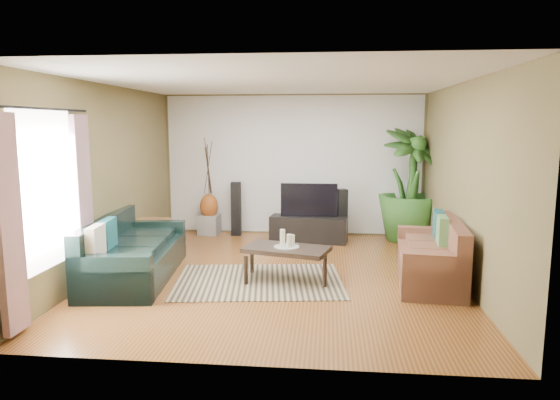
# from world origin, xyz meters

# --- Properties ---
(floor) EXTENTS (5.50, 5.50, 0.00)m
(floor) POSITION_xyz_m (0.00, 0.00, 0.00)
(floor) COLOR brown
(floor) RESTS_ON ground
(ceiling) EXTENTS (5.50, 5.50, 0.00)m
(ceiling) POSITION_xyz_m (0.00, 0.00, 2.70)
(ceiling) COLOR white
(ceiling) RESTS_ON ground
(wall_back) EXTENTS (5.00, 0.00, 5.00)m
(wall_back) POSITION_xyz_m (0.00, 2.75, 1.35)
(wall_back) COLOR brown
(wall_back) RESTS_ON ground
(wall_front) EXTENTS (5.00, 0.00, 5.00)m
(wall_front) POSITION_xyz_m (0.00, -2.75, 1.35)
(wall_front) COLOR brown
(wall_front) RESTS_ON ground
(wall_left) EXTENTS (0.00, 5.50, 5.50)m
(wall_left) POSITION_xyz_m (-2.50, 0.00, 1.35)
(wall_left) COLOR brown
(wall_left) RESTS_ON ground
(wall_right) EXTENTS (0.00, 5.50, 5.50)m
(wall_right) POSITION_xyz_m (2.50, 0.00, 1.35)
(wall_right) COLOR brown
(wall_right) RESTS_ON ground
(backwall_panel) EXTENTS (4.90, 0.00, 4.90)m
(backwall_panel) POSITION_xyz_m (0.00, 2.74, 1.35)
(backwall_panel) COLOR white
(backwall_panel) RESTS_ON ground
(window_pane) EXTENTS (0.00, 1.80, 1.80)m
(window_pane) POSITION_xyz_m (-2.48, -1.60, 1.40)
(window_pane) COLOR white
(window_pane) RESTS_ON ground
(curtain_near) EXTENTS (0.08, 0.35, 2.20)m
(curtain_near) POSITION_xyz_m (-2.43, -2.35, 1.15)
(curtain_near) COLOR gray
(curtain_near) RESTS_ON ground
(curtain_far) EXTENTS (0.08, 0.35, 2.20)m
(curtain_far) POSITION_xyz_m (-2.43, -0.85, 1.15)
(curtain_far) COLOR gray
(curtain_far) RESTS_ON ground
(curtain_rod) EXTENTS (0.03, 1.90, 0.03)m
(curtain_rod) POSITION_xyz_m (-2.43, -1.60, 2.30)
(curtain_rod) COLOR black
(curtain_rod) RESTS_ON ground
(sofa_left) EXTENTS (1.21, 2.38, 0.85)m
(sofa_left) POSITION_xyz_m (-1.98, -0.33, 0.42)
(sofa_left) COLOR black
(sofa_left) RESTS_ON floor
(sofa_right) EXTENTS (0.97, 1.83, 0.85)m
(sofa_right) POSITION_xyz_m (2.07, -0.14, 0.42)
(sofa_right) COLOR brown
(sofa_right) RESTS_ON floor
(area_rug) EXTENTS (2.44, 1.86, 0.01)m
(area_rug) POSITION_xyz_m (-0.23, -0.35, 0.01)
(area_rug) COLOR #9D865C
(area_rug) RESTS_ON floor
(coffee_table) EXTENTS (1.25, 0.89, 0.46)m
(coffee_table) POSITION_xyz_m (0.14, -0.24, 0.23)
(coffee_table) COLOR black
(coffee_table) RESTS_ON floor
(candle_tray) EXTENTS (0.35, 0.35, 0.02)m
(candle_tray) POSITION_xyz_m (0.14, -0.24, 0.47)
(candle_tray) COLOR gray
(candle_tray) RESTS_ON coffee_table
(candle_tall) EXTENTS (0.07, 0.07, 0.23)m
(candle_tall) POSITION_xyz_m (0.08, -0.21, 0.59)
(candle_tall) COLOR beige
(candle_tall) RESTS_ON candle_tray
(candle_mid) EXTENTS (0.07, 0.07, 0.17)m
(candle_mid) POSITION_xyz_m (0.18, -0.28, 0.57)
(candle_mid) COLOR beige
(candle_mid) RESTS_ON candle_tray
(candle_short) EXTENTS (0.07, 0.07, 0.14)m
(candle_short) POSITION_xyz_m (0.21, -0.18, 0.55)
(candle_short) COLOR white
(candle_short) RESTS_ON candle_tray
(tv_stand) EXTENTS (1.44, 0.59, 0.47)m
(tv_stand) POSITION_xyz_m (0.34, 2.07, 0.23)
(tv_stand) COLOR black
(tv_stand) RESTS_ON floor
(television) EXTENTS (1.03, 0.06, 0.61)m
(television) POSITION_xyz_m (0.34, 2.09, 0.77)
(television) COLOR black
(television) RESTS_ON tv_stand
(speaker_left) EXTENTS (0.20, 0.22, 1.03)m
(speaker_left) POSITION_xyz_m (-1.08, 2.50, 0.51)
(speaker_left) COLOR black
(speaker_left) RESTS_ON floor
(speaker_right) EXTENTS (0.23, 0.24, 0.96)m
(speaker_right) POSITION_xyz_m (0.94, 2.22, 0.48)
(speaker_right) COLOR black
(speaker_right) RESTS_ON floor
(potted_plant) EXTENTS (1.61, 1.61, 2.08)m
(potted_plant) POSITION_xyz_m (2.18, 2.38, 1.04)
(potted_plant) COLOR #27541C
(potted_plant) RESTS_ON floor
(plant_pot) EXTENTS (0.38, 0.38, 0.30)m
(plant_pot) POSITION_xyz_m (2.18, 2.38, 0.15)
(plant_pot) COLOR black
(plant_pot) RESTS_ON floor
(pedestal) EXTENTS (0.41, 0.41, 0.38)m
(pedestal) POSITION_xyz_m (-1.61, 2.50, 0.19)
(pedestal) COLOR gray
(pedestal) RESTS_ON floor
(vase) EXTENTS (0.35, 0.35, 0.49)m
(vase) POSITION_xyz_m (-1.61, 2.50, 0.56)
(vase) COLOR brown
(vase) RESTS_ON pedestal
(side_table) EXTENTS (0.55, 0.55, 0.56)m
(side_table) POSITION_xyz_m (-2.23, 0.99, 0.28)
(side_table) COLOR brown
(side_table) RESTS_ON floor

